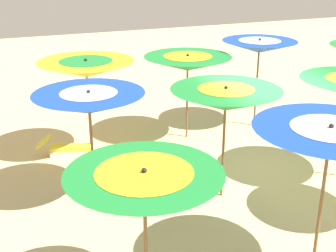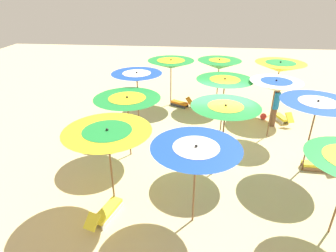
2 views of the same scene
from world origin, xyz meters
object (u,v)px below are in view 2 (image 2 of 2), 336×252
Objects in this scene: beach_ball at (263,116)px; lounger_1 at (321,164)px; beach_umbrella_3 at (127,103)px; beach_umbrella_4 at (225,112)px; beach_umbrella_10 at (219,65)px; beach_umbrella_1 at (196,154)px; beach_umbrella_11 at (280,67)px; beach_umbrella_9 at (171,64)px; beach_umbrella_7 at (225,84)px; lounger_2 at (106,212)px; beach_umbrella_8 at (276,86)px; lounger_0 at (283,118)px; lounger_3 at (181,103)px; beach_umbrella_6 at (137,77)px; beachgoer_0 at (275,106)px; beach_umbrella_0 at (108,137)px; beach_umbrella_5 at (317,107)px.

lounger_1 is at bearing -73.96° from beach_ball.
beach_umbrella_3 is at bearing -146.36° from beach_ball.
beach_umbrella_3 is 3.20m from beach_umbrella_4.
beach_umbrella_10 is (0.16, 5.66, 0.04)m from beach_umbrella_4.
beach_umbrella_1 is 0.90× the size of beach_umbrella_11.
beach_umbrella_9 is 8.00× the size of beach_ball.
beach_umbrella_7 reaches higher than lounger_2.
beach_umbrella_9 is (-4.19, 3.05, -0.05)m from beach_umbrella_8.
beach_umbrella_3 is 1.87× the size of lounger_0.
lounger_3 is at bearing 71.94° from beach_umbrella_3.
beach_umbrella_4 reaches higher than beach_umbrella_7.
lounger_2 is (0.03, -3.16, -1.81)m from beach_umbrella_3.
beach_umbrella_9 is (1.09, 2.84, -0.17)m from beach_umbrella_6.
beach_umbrella_4 is 5.30m from lounger_0.
beach_umbrella_8 is 3.67m from beach_umbrella_10.
lounger_3 is at bearing -128.97° from beachgoer_0.
beach_umbrella_4 is at bearing -94.04° from beach_umbrella_7.
beach_umbrella_4 is 3.81m from lounger_1.
beach_umbrella_11 reaches higher than lounger_0.
beachgoer_0 is at bearing 16.18° from beach_umbrella_7.
beach_umbrella_4 reaches higher than beach_umbrella_3.
beach_umbrella_10 is at bearing 67.36° from beach_umbrella_0.
beach_umbrella_4 is 4.24m from beach_umbrella_6.
beach_umbrella_0 is 1.72× the size of lounger_1.
lounger_2 is at bearing 108.30° from lounger_3.
beach_umbrella_6 is at bearing 139.93° from beach_umbrella_4.
beach_umbrella_3 is at bearing 169.26° from beach_umbrella_4.
beach_umbrella_7 is 2.79m from beach_umbrella_10.
lounger_2 is at bearing -88.59° from beach_umbrella_6.
beach_umbrella_6 is (-0.10, 2.13, 0.25)m from beach_umbrella_3.
beach_umbrella_6 is at bearing -139.18° from beach_umbrella_10.
beach_umbrella_9 is at bearing 78.66° from beach_umbrella_3.
beachgoer_0 is (-0.27, -1.23, -1.36)m from beach_umbrella_11.
beach_umbrella_6 is at bearing -97.39° from beachgoer_0.
beach_umbrella_6 is 8.49× the size of beach_ball.
beach_umbrella_3 is 4.04m from beach_umbrella_7.
beach_umbrella_7 is at bearing -143.20° from beach_umbrella_11.
lounger_3 is at bearing -168.47° from beach_umbrella_10.
beach_ball is at bearing 96.84° from beach_umbrella_5.
lounger_1 is 0.79× the size of beachgoer_0.
beach_umbrella_11 is at bearing 18.80° from beach_umbrella_6.
beach_umbrella_0 is at bearing 115.97° from lounger_0.
lounger_0 is (5.14, -1.60, -1.87)m from beach_umbrella_9.
beach_umbrella_6 reaches higher than beach_umbrella_0.
beach_umbrella_9 reaches higher than beach_ball.
beach_umbrella_8 reaches higher than beach_umbrella_7.
beach_umbrella_0 reaches higher than beach_ball.
beach_umbrella_11 reaches higher than beachgoer_0.
beach_umbrella_10 is 1.76× the size of lounger_2.
beach_umbrella_8 is at bearing 128.18° from lounger_0.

